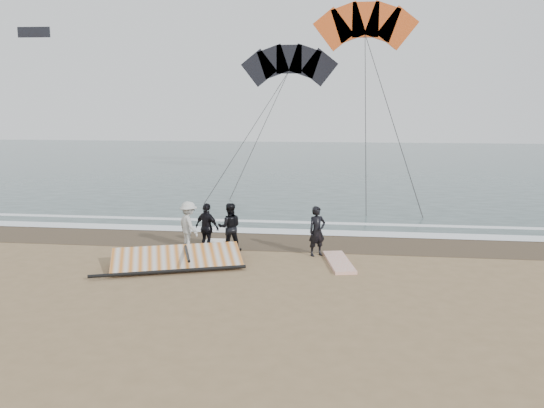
{
  "coord_description": "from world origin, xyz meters",
  "views": [
    {
      "loc": [
        1.37,
        -13.51,
        4.61
      ],
      "look_at": [
        -0.69,
        3.0,
        1.6
      ],
      "focal_mm": 35.0,
      "sensor_mm": 36.0,
      "label": 1
    }
  ],
  "objects_px": {
    "man_main": "(317,231)",
    "sail_rig": "(177,259)",
    "board_cream": "(209,249)",
    "board_white": "(339,262)"
  },
  "relations": [
    {
      "from": "man_main",
      "to": "sail_rig",
      "type": "height_order",
      "value": "man_main"
    },
    {
      "from": "man_main",
      "to": "sail_rig",
      "type": "bearing_deg",
      "value": 169.09
    },
    {
      "from": "board_cream",
      "to": "board_white",
      "type": "bearing_deg",
      "value": -13.9
    },
    {
      "from": "board_white",
      "to": "sail_rig",
      "type": "bearing_deg",
      "value": 178.77
    },
    {
      "from": "board_white",
      "to": "board_cream",
      "type": "bearing_deg",
      "value": 155.97
    },
    {
      "from": "board_white",
      "to": "board_cream",
      "type": "relative_size",
      "value": 0.93
    },
    {
      "from": "board_white",
      "to": "sail_rig",
      "type": "height_order",
      "value": "sail_rig"
    },
    {
      "from": "man_main",
      "to": "board_cream",
      "type": "xyz_separation_m",
      "value": [
        -3.56,
        0.2,
        -0.74
      ]
    },
    {
      "from": "board_white",
      "to": "board_cream",
      "type": "height_order",
      "value": "board_cream"
    },
    {
      "from": "board_cream",
      "to": "man_main",
      "type": "bearing_deg",
      "value": -4.04
    }
  ]
}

